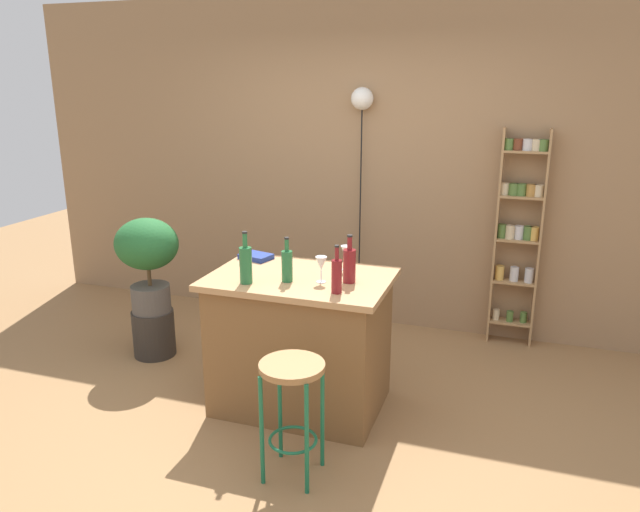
% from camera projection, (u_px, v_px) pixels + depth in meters
% --- Properties ---
extents(ground, '(12.00, 12.00, 0.00)m').
position_uv_depth(ground, '(285.00, 427.00, 3.84)').
color(ground, olive).
extents(back_wall, '(6.40, 0.10, 2.80)m').
position_uv_depth(back_wall, '(367.00, 166.00, 5.22)').
color(back_wall, '#997551').
rests_on(back_wall, ground).
extents(kitchen_counter, '(1.15, 0.78, 0.91)m').
position_uv_depth(kitchen_counter, '(301.00, 342.00, 3.98)').
color(kitchen_counter, brown).
rests_on(kitchen_counter, ground).
extents(bar_stool, '(0.35, 0.35, 0.68)m').
position_uv_depth(bar_stool, '(292.00, 392.00, 3.25)').
color(bar_stool, '#196642').
rests_on(bar_stool, ground).
extents(spice_shelf, '(0.36, 0.13, 1.76)m').
position_uv_depth(spice_shelf, '(519.00, 229.00, 4.82)').
color(spice_shelf, '#A87F51').
rests_on(spice_shelf, ground).
extents(plant_stool, '(0.33, 0.33, 0.37)m').
position_uv_depth(plant_stool, '(154.00, 333.00, 4.81)').
color(plant_stool, '#2D2823').
rests_on(plant_stool, ground).
extents(potted_plant, '(0.49, 0.44, 0.74)m').
position_uv_depth(potted_plant, '(147.00, 254.00, 4.62)').
color(potted_plant, '#514C47').
rests_on(potted_plant, plant_stool).
extents(bottle_wine_red, '(0.08, 0.08, 0.30)m').
position_uv_depth(bottle_wine_red, '(349.00, 265.00, 3.71)').
color(bottle_wine_red, maroon).
rests_on(bottle_wine_red, kitchen_counter).
extents(bottle_sauce_amber, '(0.07, 0.07, 0.28)m').
position_uv_depth(bottle_sauce_amber, '(287.00, 265.00, 3.73)').
color(bottle_sauce_amber, '#236638').
rests_on(bottle_sauce_amber, kitchen_counter).
extents(bottle_olive_oil, '(0.06, 0.06, 0.29)m').
position_uv_depth(bottle_olive_oil, '(337.00, 275.00, 3.53)').
color(bottle_olive_oil, maroon).
rests_on(bottle_olive_oil, kitchen_counter).
extents(bottle_spirits_clear, '(0.08, 0.08, 0.33)m').
position_uv_depth(bottle_spirits_clear, '(246.00, 264.00, 3.69)').
color(bottle_spirits_clear, '#236638').
rests_on(bottle_spirits_clear, kitchen_counter).
extents(wine_glass_left, '(0.07, 0.07, 0.16)m').
position_uv_depth(wine_glass_left, '(346.00, 253.00, 3.95)').
color(wine_glass_left, silver).
rests_on(wine_glass_left, kitchen_counter).
extents(wine_glass_center, '(0.07, 0.07, 0.16)m').
position_uv_depth(wine_glass_center, '(321.00, 264.00, 3.71)').
color(wine_glass_center, silver).
rests_on(wine_glass_center, kitchen_counter).
extents(cookbook, '(0.24, 0.20, 0.03)m').
position_uv_depth(cookbook, '(256.00, 256.00, 4.22)').
color(cookbook, navy).
rests_on(cookbook, kitchen_counter).
extents(pendant_globe_light, '(0.19, 0.19, 2.06)m').
position_uv_depth(pendant_globe_light, '(362.00, 104.00, 4.98)').
color(pendant_globe_light, black).
rests_on(pendant_globe_light, ground).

